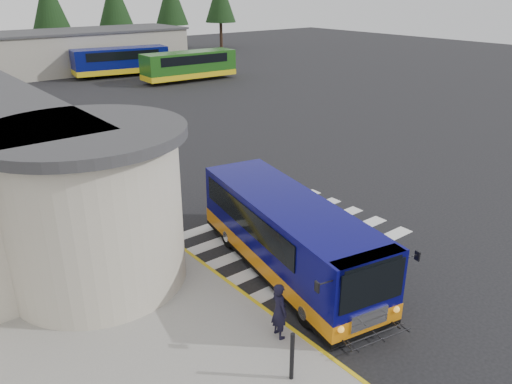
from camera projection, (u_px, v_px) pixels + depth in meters
ground at (282, 225)px, 19.19m from camera, size 140.00×140.00×0.00m
sidewalk at (4, 256)px, 16.88m from camera, size 10.00×34.00×0.15m
curb_strip at (138, 217)px, 19.72m from camera, size 0.12×34.00×0.16m
crosswalk at (286, 237)px, 18.32m from camera, size 8.00×5.35×0.01m
depot_building at (61, 52)px, 52.18m from camera, size 26.40×8.40×4.20m
tree_line at (33, 2)px, 56.34m from camera, size 58.40×4.40×10.00m
transit_bus at (288, 239)px, 15.70m from camera, size 4.17×8.91×2.44m
pedestrian_a at (279, 310)px, 12.63m from camera, size 0.45×0.62×1.55m
pedestrian_b at (96, 270)px, 14.32m from camera, size 0.68×0.85×1.67m
bollard at (292, 356)px, 11.28m from camera, size 0.10×0.10×1.26m
far_bus_a at (121, 60)px, 50.16m from camera, size 9.61×4.02×2.40m
far_bus_b at (189, 65)px, 47.68m from camera, size 9.22×2.91×2.36m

